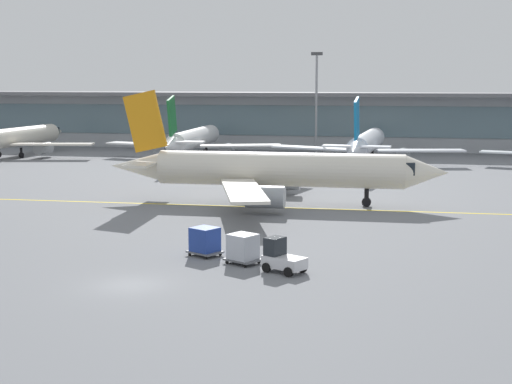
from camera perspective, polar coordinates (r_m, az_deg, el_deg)
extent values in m
plane|color=slate|center=(44.40, -9.49, -6.94)|extent=(400.00, 400.00, 0.00)
cube|color=yellow|center=(69.89, 1.55, -1.17)|extent=(109.99, 1.91, 0.01)
cube|color=#9EA3A8|center=(130.33, 4.32, 5.28)|extent=(199.10, 8.00, 9.00)
cube|color=slate|center=(126.26, 4.10, 5.38)|extent=(191.13, 0.16, 5.04)
cube|color=slate|center=(128.66, 4.26, 7.38)|extent=(207.06, 11.00, 0.60)
cylinder|color=silver|center=(122.22, -17.70, 3.98)|extent=(4.53, 21.05, 2.90)
cone|color=silver|center=(132.56, -14.83, 4.42)|extent=(3.02, 3.69, 2.76)
cube|color=black|center=(130.54, -15.35, 4.50)|extent=(2.46, 2.78, 1.02)
cube|color=silver|center=(116.92, -15.09, 3.51)|extent=(12.25, 5.07, 0.24)
cylinder|color=#999EA3|center=(119.31, -15.75, 3.19)|extent=(2.03, 3.20, 1.79)
cylinder|color=black|center=(128.55, -15.88, 3.27)|extent=(0.38, 0.38, 1.54)
cylinder|color=black|center=(128.58, -15.87, 3.10)|extent=(0.53, 0.80, 0.77)
cylinder|color=black|center=(119.91, -17.31, 2.86)|extent=(0.38, 0.38, 1.54)
cylinder|color=black|center=(119.94, -17.31, 2.67)|extent=(0.53, 0.80, 0.77)
cylinder|color=white|center=(113.87, -4.67, 4.05)|extent=(3.30, 20.94, 2.90)
cone|color=white|center=(125.67, -3.27, 4.48)|extent=(2.82, 3.53, 2.76)
cube|color=black|center=(123.39, -3.52, 4.57)|extent=(2.31, 2.65, 1.02)
cone|color=white|center=(101.61, -6.48, 3.49)|extent=(2.55, 4.69, 2.47)
cube|color=white|center=(114.41, -8.49, 3.61)|extent=(12.25, 5.72, 0.24)
cylinder|color=#999EA3|center=(114.96, -7.15, 3.25)|extent=(1.85, 3.11, 1.79)
cube|color=white|center=(110.63, -1.16, 3.54)|extent=(12.22, 6.13, 0.24)
cylinder|color=#999EA3|center=(112.43, -2.23, 3.20)|extent=(1.85, 3.11, 1.79)
cube|color=#19662D|center=(102.24, -6.37, 5.73)|extent=(0.38, 3.92, 5.46)
cube|color=white|center=(103.40, -7.43, 3.81)|extent=(4.30, 2.13, 0.20)
cube|color=white|center=(102.21, -5.14, 3.79)|extent=(4.30, 2.13, 0.20)
cylinder|color=black|center=(121.12, -3.79, 3.27)|extent=(0.38, 0.38, 1.54)
cylinder|color=black|center=(121.16, -3.79, 3.09)|extent=(0.48, 0.78, 0.77)
cylinder|color=black|center=(112.93, -5.84, 2.87)|extent=(0.38, 0.38, 1.54)
cylinder|color=black|center=(112.97, -5.84, 2.68)|extent=(0.48, 0.78, 0.77)
cylinder|color=black|center=(111.94, -3.91, 2.85)|extent=(0.38, 0.38, 1.54)
cylinder|color=black|center=(111.97, -3.90, 2.65)|extent=(0.48, 0.78, 0.77)
cylinder|color=silver|center=(107.37, 8.39, 3.72)|extent=(4.32, 21.04, 2.90)
cone|color=silver|center=(119.45, 9.07, 4.18)|extent=(2.99, 3.66, 2.76)
cube|color=black|center=(117.12, 8.95, 4.28)|extent=(2.44, 2.76, 1.02)
cone|color=silver|center=(94.75, 7.50, 3.12)|extent=(2.78, 4.80, 2.47)
cube|color=silver|center=(106.86, 4.31, 3.34)|extent=(12.16, 6.65, 0.24)
cylinder|color=#999EA3|center=(107.78, 5.68, 2.93)|extent=(2.00, 3.19, 1.79)
cube|color=silver|center=(105.15, 12.30, 3.08)|extent=(12.25, 5.18, 0.24)
cylinder|color=#999EA3|center=(106.64, 11.03, 2.76)|extent=(2.00, 3.19, 1.79)
cube|color=#1472B2|center=(95.39, 7.62, 5.52)|extent=(0.57, 3.92, 5.46)
cube|color=silver|center=(96.26, 6.34, 3.48)|extent=(4.40, 2.33, 0.20)
cube|color=silver|center=(95.72, 8.87, 3.41)|extent=(4.40, 2.33, 0.20)
cylinder|color=black|center=(114.81, 8.79, 2.91)|extent=(0.38, 0.38, 1.54)
cylinder|color=black|center=(114.84, 8.78, 2.72)|extent=(0.52, 0.80, 0.77)
cylinder|color=black|center=(106.13, 7.20, 2.49)|extent=(0.38, 0.38, 1.54)
cylinder|color=black|center=(106.17, 7.20, 2.28)|extent=(0.52, 0.80, 0.77)
cylinder|color=black|center=(105.68, 9.31, 2.42)|extent=(0.38, 0.38, 1.54)
cylinder|color=black|center=(105.72, 9.31, 2.21)|extent=(0.52, 0.80, 0.77)
cylinder|color=silver|center=(71.36, 1.83, 1.73)|extent=(23.37, 3.57, 3.24)
cone|color=silver|center=(70.69, 12.81, 1.46)|extent=(3.93, 3.13, 3.08)
cube|color=black|center=(70.57, 10.71, 1.84)|extent=(2.95, 2.57, 1.13)
cone|color=silver|center=(74.77, -9.05, 1.93)|extent=(5.22, 2.83, 2.75)
cube|color=silver|center=(79.89, 1.34, 1.81)|extent=(6.45, 13.67, 0.27)
cylinder|color=#999EA3|center=(77.18, 2.08, 0.90)|extent=(3.46, 2.05, 2.00)
cube|color=silver|center=(63.70, -0.96, 0.11)|extent=(6.78, 13.65, 0.27)
cylinder|color=#999EA3|center=(66.18, 0.70, -0.37)|extent=(3.46, 2.05, 2.00)
cube|color=orange|center=(74.07, -8.37, 5.29)|extent=(4.37, 0.40, 6.10)
cube|color=silver|center=(76.51, -7.47, 2.48)|extent=(2.35, 4.80, 0.23)
cube|color=silver|center=(72.01, -8.62, 2.09)|extent=(2.35, 4.80, 0.23)
cylinder|color=black|center=(70.99, 8.35, -0.41)|extent=(0.42, 0.42, 1.72)
cylinder|color=black|center=(71.05, 8.34, -0.75)|extent=(0.86, 0.54, 0.86)
cylinder|color=black|center=(74.13, 0.61, 0.05)|extent=(0.42, 0.42, 1.72)
cylinder|color=black|center=(74.20, 0.61, -0.27)|extent=(0.86, 0.54, 0.86)
cylinder|color=black|center=(69.86, 0.01, -0.46)|extent=(0.42, 0.42, 1.72)
cylinder|color=black|center=(69.93, 0.01, -0.81)|extent=(0.86, 0.54, 0.86)
cube|color=silver|center=(46.45, 2.17, -5.31)|extent=(2.95, 2.49, 0.70)
cube|color=#1E2328|center=(46.70, 1.45, -4.10)|extent=(1.39, 1.52, 1.10)
cylinder|color=black|center=(46.58, 3.52, -5.73)|extent=(0.63, 0.49, 0.60)
cylinder|color=black|center=(45.50, 2.46, -6.06)|extent=(0.63, 0.49, 0.60)
cylinder|color=black|center=(47.58, 1.88, -5.41)|extent=(0.63, 0.49, 0.60)
cylinder|color=black|center=(46.53, 0.80, -5.73)|extent=(0.63, 0.49, 0.60)
cube|color=#595B60|center=(48.65, -1.00, -5.12)|extent=(2.61, 2.42, 0.12)
cube|color=#B2B7C1|center=(48.45, -1.00, -4.13)|extent=(2.13, 2.09, 1.60)
cylinder|color=black|center=(48.73, 0.22, -5.30)|extent=(0.24, 0.19, 0.22)
cylinder|color=black|center=(47.70, -0.87, -5.61)|extent=(0.24, 0.19, 0.22)
cylinder|color=black|center=(49.68, -1.11, -5.04)|extent=(0.24, 0.19, 0.22)
cylinder|color=black|center=(48.67, -2.21, -5.33)|extent=(0.24, 0.19, 0.22)
cube|color=#595B60|center=(50.89, -3.88, -4.53)|extent=(2.61, 2.42, 0.12)
cube|color=navy|center=(50.71, -3.89, -3.58)|extent=(2.13, 2.09, 1.60)
cylinder|color=black|center=(50.92, -2.72, -4.71)|extent=(0.24, 0.19, 0.22)
cylinder|color=black|center=(49.94, -3.82, -4.98)|extent=(0.24, 0.19, 0.22)
cylinder|color=black|center=(51.93, -3.93, -4.46)|extent=(0.24, 0.19, 0.22)
cylinder|color=black|center=(50.96, -5.03, -4.72)|extent=(0.24, 0.19, 0.22)
cylinder|color=gray|center=(120.16, 4.58, 6.56)|extent=(0.36, 0.36, 15.50)
cube|color=#3F3F42|center=(120.16, 4.62, 10.38)|extent=(1.80, 0.30, 0.50)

